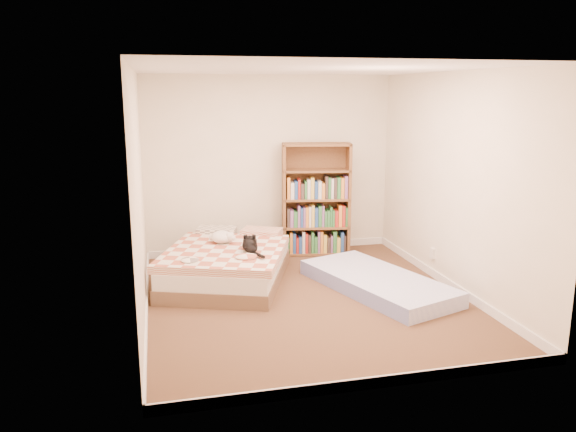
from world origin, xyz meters
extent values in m
cube|color=#4C3720|center=(0.00, 0.00, 0.00)|extent=(3.50, 4.00, 0.01)
cube|color=white|center=(0.00, 0.00, 2.50)|extent=(3.50, 4.00, 0.01)
cube|color=beige|center=(0.00, 2.00, 1.25)|extent=(3.50, 0.01, 2.50)
cube|color=beige|center=(0.00, -2.00, 1.25)|extent=(3.50, 0.01, 2.50)
cube|color=beige|center=(-1.75, 0.00, 1.25)|extent=(0.01, 4.00, 2.50)
cube|color=beige|center=(1.75, 0.00, 1.25)|extent=(0.01, 4.00, 2.50)
cube|color=white|center=(0.00, 1.99, 0.05)|extent=(3.50, 0.02, 0.10)
cube|color=white|center=(0.00, -1.99, 0.05)|extent=(3.50, 0.02, 0.10)
cube|color=white|center=(-1.74, 0.00, 0.05)|extent=(0.02, 4.00, 0.10)
cube|color=white|center=(1.74, 0.00, 0.05)|extent=(0.02, 4.00, 0.10)
cube|color=white|center=(1.74, 0.40, 0.30)|extent=(0.03, 0.09, 0.13)
cube|color=brown|center=(-0.78, 0.82, 0.08)|extent=(1.85, 2.18, 0.17)
cube|color=silver|center=(-0.78, 0.82, 0.26)|extent=(1.81, 2.13, 0.18)
cube|color=#B05A41|center=(-0.78, 0.82, 0.40)|extent=(1.80, 1.89, 0.09)
cube|color=slate|center=(-1.08, 1.51, 0.42)|extent=(0.59, 0.48, 0.14)
cube|color=#B05A41|center=(-0.47, 1.51, 0.42)|extent=(0.59, 0.48, 0.14)
cube|color=brown|center=(0.14, 1.72, 0.79)|extent=(0.09, 0.32, 1.58)
cube|color=brown|center=(1.05, 1.72, 0.79)|extent=(0.09, 0.32, 1.58)
cube|color=brown|center=(0.60, 1.86, 0.79)|extent=(0.94, 0.18, 1.58)
cube|color=brown|center=(0.60, 1.72, 0.02)|extent=(0.99, 0.47, 0.03)
cube|color=brown|center=(0.60, 1.72, 0.80)|extent=(0.99, 0.47, 0.03)
cube|color=brown|center=(0.60, 1.72, 1.56)|extent=(0.99, 0.47, 0.03)
cube|color=#7F8CD4|center=(0.89, 0.10, 0.09)|extent=(1.46, 2.13, 0.18)
ellipsoid|color=black|center=(-0.55, 0.53, 0.51)|extent=(0.23, 0.42, 0.13)
sphere|color=black|center=(-0.55, 0.74, 0.52)|extent=(0.14, 0.14, 0.12)
cone|color=black|center=(-0.58, 0.77, 0.57)|extent=(0.05, 0.05, 0.05)
cone|color=black|center=(-0.51, 0.77, 0.57)|extent=(0.05, 0.05, 0.05)
cylinder|color=black|center=(-0.45, 0.26, 0.47)|extent=(0.07, 0.23, 0.04)
ellipsoid|color=white|center=(-0.82, 1.00, 0.52)|extent=(0.28, 0.31, 0.14)
sphere|color=white|center=(-0.74, 0.91, 0.53)|extent=(0.12, 0.12, 0.12)
sphere|color=white|center=(-0.70, 0.87, 0.52)|extent=(0.05, 0.05, 0.05)
sphere|color=white|center=(-0.94, 1.06, 0.50)|extent=(0.07, 0.07, 0.06)
camera|label=1|loc=(-1.57, -5.73, 2.28)|focal=35.00mm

